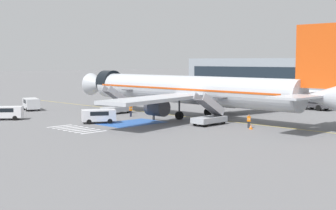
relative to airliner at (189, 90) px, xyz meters
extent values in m
plane|color=slate|center=(0.49, -0.39, -3.95)|extent=(600.00, 600.00, 0.00)
cube|color=gold|center=(-0.67, -0.01, -3.95)|extent=(81.00, 1.35, 0.01)
cube|color=#2856A8|center=(-0.67, -10.23, -3.95)|extent=(5.51, 8.43, 0.01)
cube|color=silver|center=(-4.87, -18.54, -3.95)|extent=(0.44, 3.60, 0.01)
cube|color=silver|center=(-3.67, -18.54, -3.95)|extent=(0.44, 3.60, 0.01)
cube|color=silver|center=(-2.47, -18.54, -3.95)|extent=(0.44, 3.60, 0.01)
cube|color=silver|center=(-1.27, -18.54, -3.95)|extent=(0.44, 3.60, 0.01)
cube|color=silver|center=(-0.07, -18.54, -3.95)|extent=(0.44, 3.60, 0.01)
cube|color=silver|center=(1.13, -18.54, -3.95)|extent=(0.44, 3.60, 0.01)
cube|color=silver|center=(2.33, -18.54, -3.95)|extent=(0.44, 3.60, 0.01)
cylinder|color=#B7BCC4|center=(-0.67, -0.01, 0.01)|extent=(37.06, 4.59, 4.06)
cone|color=#B7BCC4|center=(-21.41, -0.30, 0.01)|extent=(4.53, 4.05, 3.98)
cone|color=#B7BCC4|center=(20.87, 0.30, 0.01)|extent=(6.15, 3.99, 3.90)
cylinder|color=black|center=(-18.36, -0.26, 0.51)|extent=(2.50, 4.14, 4.10)
cube|color=#DB4C14|center=(-0.67, -0.01, 0.21)|extent=(34.10, 4.63, 0.24)
cube|color=#B7BCC4|center=(3.01, -9.13, -0.60)|extent=(7.51, 18.07, 0.44)
cylinder|color=#38383D|center=(1.33, -7.62, -1.95)|extent=(2.89, 2.24, 2.20)
cube|color=#B7BCC4|center=(2.75, 9.21, -0.60)|extent=(7.03, 18.01, 0.44)
cylinder|color=#38383D|center=(1.12, 7.66, -1.95)|extent=(2.89, 2.24, 2.20)
cube|color=#DB4C14|center=(19.96, 0.28, 4.72)|extent=(5.69, 0.44, 7.39)
cube|color=#B7BCC4|center=(19.41, -3.58, 0.21)|extent=(3.75, 6.55, 0.24)
cube|color=#B7BCC4|center=(19.30, 4.14, 0.21)|extent=(3.75, 6.55, 0.24)
cylinder|color=#38383D|center=(-13.63, -0.19, -1.97)|extent=(0.20, 0.20, 3.13)
cylinder|color=black|center=(-13.63, -0.19, -3.53)|extent=(0.84, 0.29, 0.84)
cylinder|color=#38383D|center=(1.09, -3.12, -2.00)|extent=(0.24, 0.24, 2.80)
cylinder|color=black|center=(1.09, -3.12, -3.40)|extent=(1.11, 0.62, 1.10)
cylinder|color=#38383D|center=(1.01, 3.15, -2.00)|extent=(0.24, 0.24, 2.80)
cylinder|color=black|center=(1.01, 3.15, -3.40)|extent=(1.11, 0.62, 1.10)
cube|color=#ADB2BA|center=(-10.79, -4.79, -3.25)|extent=(2.27, 4.83, 0.70)
cylinder|color=black|center=(-11.74, -3.12, -3.60)|extent=(0.23, 0.70, 0.70)
cylinder|color=black|center=(-9.87, -3.09, -3.60)|extent=(0.23, 0.70, 0.70)
cylinder|color=black|center=(-11.70, -6.48, -3.60)|extent=(0.23, 0.70, 0.70)
cylinder|color=black|center=(-9.83, -6.45, -3.60)|extent=(0.23, 0.70, 0.70)
cube|color=#4C4C51|center=(-10.79, -4.79, -1.63)|extent=(1.49, 4.18, 2.68)
cube|color=#4C4C51|center=(-10.82, -2.51, -0.36)|extent=(1.67, 1.12, 0.12)
cube|color=silver|center=(-11.56, -4.80, -1.15)|extent=(0.13, 4.58, 3.35)
cube|color=silver|center=(-10.02, -4.77, -1.15)|extent=(0.13, 4.58, 3.35)
cube|color=#ADB2BA|center=(7.72, -4.52, -3.25)|extent=(2.27, 4.83, 0.70)
cylinder|color=black|center=(6.76, -2.86, -3.60)|extent=(0.23, 0.70, 0.70)
cylinder|color=black|center=(8.63, -2.83, -3.60)|extent=(0.23, 0.70, 0.70)
cylinder|color=black|center=(6.81, -6.22, -3.60)|extent=(0.23, 0.70, 0.70)
cylinder|color=black|center=(8.68, -6.19, -3.60)|extent=(0.23, 0.70, 0.70)
cube|color=#4C4C51|center=(7.72, -4.52, -1.74)|extent=(1.49, 4.18, 2.46)
cube|color=#4C4C51|center=(7.68, -2.24, -0.58)|extent=(1.67, 1.12, 0.12)
cube|color=silver|center=(6.95, -4.53, -1.27)|extent=(0.12, 4.55, 3.14)
cube|color=silver|center=(8.49, -4.51, -1.27)|extent=(0.12, 4.55, 3.14)
cube|color=#38383D|center=(6.31, 22.45, -3.17)|extent=(9.69, 3.17, 0.60)
cube|color=silver|center=(1.66, 22.79, -2.67)|extent=(2.28, 2.52, 1.60)
cube|color=black|center=(0.60, 22.86, -2.35)|extent=(0.18, 2.00, 0.70)
cylinder|color=#B7BCC4|center=(6.73, 22.42, -1.76)|extent=(6.71, 2.69, 2.23)
cylinder|color=gold|center=(6.73, 22.42, -1.76)|extent=(0.51, 2.29, 2.27)
cylinder|color=black|center=(2.00, 21.57, -3.47)|extent=(0.98, 0.35, 0.96)
cylinder|color=black|center=(2.17, 23.94, -3.47)|extent=(0.98, 0.35, 0.96)
cylinder|color=black|center=(6.75, 21.23, -3.47)|extent=(0.98, 0.35, 0.96)
cylinder|color=black|center=(6.92, 23.60, -3.47)|extent=(0.98, 0.35, 0.96)
cylinder|color=black|center=(9.40, 21.04, -3.47)|extent=(0.98, 0.35, 0.96)
cylinder|color=black|center=(9.56, 23.41, -3.47)|extent=(0.98, 0.35, 0.96)
cube|color=silver|center=(-15.61, -20.40, -2.87)|extent=(4.25, 4.64, 1.52)
cube|color=black|center=(-15.61, -20.40, -2.54)|extent=(3.05, 3.12, 0.55)
cylinder|color=black|center=(-14.07, -19.89, -3.63)|extent=(0.55, 0.63, 0.64)
cylinder|color=black|center=(-15.47, -18.78, -3.63)|extent=(0.55, 0.63, 0.64)
cube|color=silver|center=(-3.71, -13.39, -2.91)|extent=(3.96, 4.78, 1.44)
cube|color=black|center=(-3.71, -13.39, -2.59)|extent=(2.99, 3.11, 0.52)
cylinder|color=black|center=(-3.84, -11.75, -3.63)|extent=(0.50, 0.65, 0.64)
cylinder|color=black|center=(-2.22, -12.70, -3.63)|extent=(0.50, 0.65, 0.64)
cylinder|color=black|center=(-5.20, -14.08, -3.63)|extent=(0.50, 0.65, 0.64)
cylinder|color=black|center=(-3.58, -15.03, -3.63)|extent=(0.50, 0.65, 0.64)
cube|color=silver|center=(-24.58, -11.73, -2.81)|extent=(4.69, 3.28, 1.64)
cube|color=black|center=(-24.58, -11.73, -2.45)|extent=(2.88, 2.71, 0.59)
cylinder|color=black|center=(-26.13, -12.22, -3.63)|extent=(0.67, 0.39, 0.64)
cylinder|color=black|center=(-25.54, -10.42, -3.63)|extent=(0.67, 0.39, 0.64)
cylinder|color=black|center=(-23.61, -13.04, -3.63)|extent=(0.67, 0.39, 0.64)
cylinder|color=black|center=(-23.03, -11.24, -3.63)|extent=(0.67, 0.39, 0.64)
cylinder|color=black|center=(-1.12, -6.04, -3.52)|extent=(0.14, 0.14, 0.86)
cylinder|color=black|center=(-0.97, -5.95, -3.52)|extent=(0.14, 0.14, 0.86)
cube|color=yellow|center=(-1.04, -6.00, -2.76)|extent=(0.47, 0.41, 0.68)
cube|color=silver|center=(-1.04, -6.00, -2.76)|extent=(0.49, 0.43, 0.06)
sphere|color=beige|center=(-1.04, -6.00, -2.30)|extent=(0.23, 0.23, 0.23)
cylinder|color=#191E38|center=(-6.14, -5.73, -3.51)|extent=(0.14, 0.14, 0.87)
cylinder|color=#191E38|center=(-6.21, -5.88, -3.51)|extent=(0.14, 0.14, 0.87)
cube|color=orange|center=(-6.17, -5.81, -2.73)|extent=(0.36, 0.47, 0.69)
cube|color=silver|center=(-6.17, -5.81, -2.73)|extent=(0.37, 0.48, 0.06)
sphere|color=brown|center=(-6.17, -5.81, -2.27)|extent=(0.24, 0.24, 0.24)
cylinder|color=#2D2D33|center=(12.89, -3.07, -3.55)|extent=(0.14, 0.14, 0.79)
cylinder|color=#2D2D33|center=(12.74, -3.13, -3.55)|extent=(0.14, 0.14, 0.79)
cube|color=orange|center=(12.81, -3.10, -2.84)|extent=(0.47, 0.37, 0.63)
cube|color=silver|center=(12.81, -3.10, -2.84)|extent=(0.49, 0.38, 0.06)
sphere|color=#9E704C|center=(12.81, -3.10, -2.42)|extent=(0.21, 0.21, 0.21)
cone|color=orange|center=(13.60, -3.78, -3.68)|extent=(0.48, 0.48, 0.54)
cylinder|color=white|center=(13.60, -3.78, -3.66)|extent=(0.27, 0.27, 0.06)
cone|color=orange|center=(-9.27, -8.27, -3.68)|extent=(0.49, 0.49, 0.55)
cylinder|color=white|center=(-9.27, -8.27, -3.65)|extent=(0.27, 0.27, 0.07)
cone|color=orange|center=(-13.93, -8.79, -3.64)|extent=(0.56, 0.56, 0.62)
cylinder|color=white|center=(-13.93, -8.79, -3.61)|extent=(0.31, 0.31, 0.07)
camera|label=1|loc=(45.90, -49.79, 4.19)|focal=50.00mm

